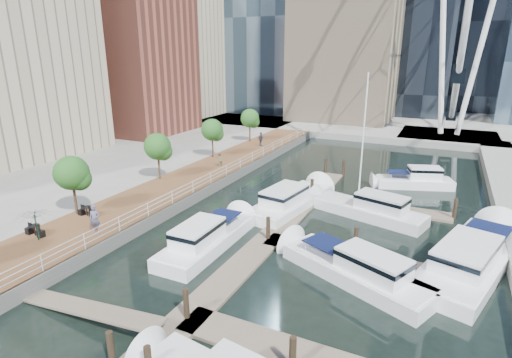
{
  "coord_description": "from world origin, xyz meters",
  "views": [
    {
      "loc": [
        13.49,
        -15.85,
        12.76
      ],
      "look_at": [
        -0.05,
        12.36,
        3.0
      ],
      "focal_mm": 28.0,
      "sensor_mm": 36.0,
      "label": 1
    }
  ],
  "objects": [
    {
      "name": "boardwalk",
      "position": [
        -9.0,
        15.0,
        0.5
      ],
      "size": [
        6.0,
        60.0,
        1.0
      ],
      "primitive_type": "cube",
      "color": "brown",
      "rests_on": "ground"
    },
    {
      "name": "land_far",
      "position": [
        0.0,
        102.0,
        0.5
      ],
      "size": [
        200.0,
        114.0,
        1.0
      ],
      "primitive_type": "cube",
      "color": "gray",
      "rests_on": "ground"
    },
    {
      "name": "pedestrian_near",
      "position": [
        -7.47,
        2.19,
        1.98
      ],
      "size": [
        0.86,
        0.79,
        1.96
      ],
      "primitive_type": "imported",
      "rotation": [
        0.0,
        0.0,
        0.59
      ],
      "color": "#545470",
      "rests_on": "boardwalk"
    },
    {
      "name": "seawall",
      "position": [
        -6.0,
        15.0,
        0.5
      ],
      "size": [
        0.25,
        60.0,
        1.0
      ],
      "primitive_type": "cube",
      "color": "#595954",
      "rests_on": "ground"
    },
    {
      "name": "pedestrian_far",
      "position": [
        -8.66,
        31.81,
        1.95
      ],
      "size": [
        1.19,
        0.95,
        1.89
      ],
      "primitive_type": "imported",
      "rotation": [
        0.0,
        0.0,
        2.62
      ],
      "color": "#383C47",
      "rests_on": "boardwalk"
    },
    {
      "name": "midrise_condos",
      "position": [
        -33.57,
        26.82,
        13.42
      ],
      "size": [
        19.0,
        67.0,
        28.0
      ],
      "color": "#BCAD8E",
      "rests_on": "ground"
    },
    {
      "name": "pier",
      "position": [
        14.0,
        52.0,
        0.5
      ],
      "size": [
        14.0,
        12.0,
        1.0
      ],
      "primitive_type": "cube",
      "color": "gray",
      "rests_on": "ground"
    },
    {
      "name": "land_inland",
      "position": [
        -36.0,
        15.0,
        0.5
      ],
      "size": [
        48.0,
        90.0,
        1.0
      ],
      "primitive_type": "cube",
      "color": "gray",
      "rests_on": "ground"
    },
    {
      "name": "street_trees",
      "position": [
        -11.4,
        14.0,
        4.29
      ],
      "size": [
        2.6,
        42.6,
        4.6
      ],
      "color": "#3F2B1C",
      "rests_on": "ground"
    },
    {
      "name": "yacht_foreground",
      "position": [
        9.74,
        5.48,
        0.0
      ],
      "size": [
        10.54,
        6.75,
        2.15
      ],
      "primitive_type": null,
      "rotation": [
        0.0,
        0.0,
        1.15
      ],
      "color": "white",
      "rests_on": "ground"
    },
    {
      "name": "pedestrian_mid",
      "position": [
        -8.53,
        20.67,
        1.78
      ],
      "size": [
        0.69,
        0.83,
        1.56
      ],
      "primitive_type": "imported",
      "rotation": [
        0.0,
        0.0,
        -1.7
      ],
      "color": "#7D6E56",
      "rests_on": "boardwalk"
    },
    {
      "name": "ground",
      "position": [
        0.0,
        0.0,
        0.0
      ],
      "size": [
        520.0,
        520.0,
        0.0
      ],
      "primitive_type": "plane",
      "color": "black",
      "rests_on": "ground"
    },
    {
      "name": "moored_yachts",
      "position": [
        8.26,
        12.77,
        0.0
      ],
      "size": [
        21.58,
        35.19,
        11.5
      ],
      "color": "silver",
      "rests_on": "ground"
    },
    {
      "name": "cafe_tables",
      "position": [
        -10.4,
        -2.0,
        1.37
      ],
      "size": [
        2.5,
        13.7,
        0.74
      ],
      "color": "black",
      "rests_on": "ground"
    },
    {
      "name": "floating_docks",
      "position": [
        7.97,
        9.98,
        0.49
      ],
      "size": [
        16.0,
        34.0,
        2.6
      ],
      "color": "#6D6051",
      "rests_on": "ground"
    },
    {
      "name": "railing",
      "position": [
        -6.1,
        15.0,
        1.52
      ],
      "size": [
        0.1,
        60.0,
        1.05
      ],
      "primitive_type": null,
      "color": "white",
      "rests_on": "boardwalk"
    }
  ]
}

